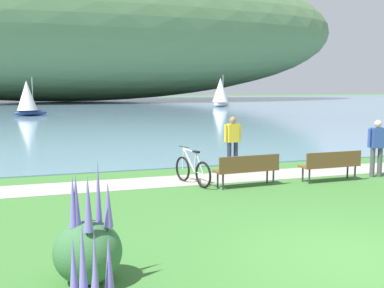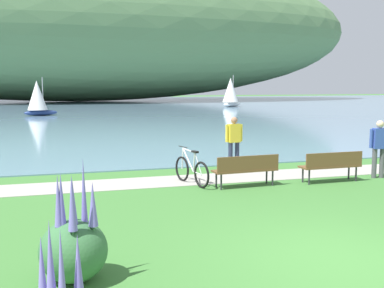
{
  "view_description": "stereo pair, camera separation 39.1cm",
  "coord_description": "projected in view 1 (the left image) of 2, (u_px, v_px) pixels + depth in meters",
  "views": [
    {
      "loc": [
        -4.64,
        -6.11,
        2.78
      ],
      "look_at": [
        -0.44,
        7.03,
        1.0
      ],
      "focal_mm": 43.88,
      "sensor_mm": 36.0,
      "label": 1
    },
    {
      "loc": [
        -4.26,
        -6.22,
        2.78
      ],
      "look_at": [
        -0.44,
        7.03,
        1.0
      ],
      "focal_mm": 43.88,
      "sensor_mm": 36.0,
      "label": 2
    }
  ],
  "objects": [
    {
      "name": "shoreline_path",
      "position": [
        210.0,
        179.0,
        13.78
      ],
      "size": [
        60.0,
        1.5,
        0.01
      ],
      "primitive_type": "cube",
      "color": "#A39E93",
      "rests_on": "ground"
    },
    {
      "name": "person_at_shoreline",
      "position": [
        233.0,
        139.0,
        15.31
      ],
      "size": [
        0.61,
        0.26,
        1.71
      ],
      "color": "#282D47",
      "rests_on": "ground"
    },
    {
      "name": "sailboat_toward_hillside",
      "position": [
        27.0,
        98.0,
        39.73
      ],
      "size": [
        2.9,
        2.0,
        3.28
      ],
      "color": "navy",
      "rests_on": "bay_water"
    },
    {
      "name": "ground_plane",
      "position": [
        351.0,
        258.0,
        7.53
      ],
      "size": [
        200.0,
        200.0,
        0.0
      ],
      "primitive_type": "plane",
      "color": "#3D7533"
    },
    {
      "name": "bicycle_leaning_near_bench",
      "position": [
        193.0,
        170.0,
        12.97
      ],
      "size": [
        0.51,
        1.73,
        1.01
      ],
      "color": "black",
      "rests_on": "ground"
    },
    {
      "name": "sailboat_mid_bay",
      "position": [
        221.0,
        92.0,
        55.4
      ],
      "size": [
        3.11,
        2.75,
        3.72
      ],
      "color": "white",
      "rests_on": "bay_water"
    },
    {
      "name": "echium_bush_mid_cluster",
      "position": [
        88.0,
        248.0,
        6.54
      ],
      "size": [
        0.96,
        0.96,
        1.76
      ],
      "color": "#386B3D",
      "rests_on": "ground"
    },
    {
      "name": "person_on_the_grass",
      "position": [
        377.0,
        144.0,
        13.97
      ],
      "size": [
        0.61,
        0.27,
        1.71
      ],
      "color": "#4C4C51",
      "rests_on": "ground"
    },
    {
      "name": "park_bench_near_camera",
      "position": [
        247.0,
        168.0,
        12.66
      ],
      "size": [
        1.83,
        0.59,
        0.88
      ],
      "color": "brown",
      "rests_on": "ground"
    },
    {
      "name": "park_bench_further_along",
      "position": [
        331.0,
        164.0,
        13.34
      ],
      "size": [
        1.81,
        0.53,
        0.88
      ],
      "color": "brown",
      "rests_on": "ground"
    },
    {
      "name": "bay_water",
      "position": [
        85.0,
        108.0,
        53.37
      ],
      "size": [
        180.0,
        80.0,
        0.04
      ],
      "primitive_type": "cube",
      "color": "#6B8EA8",
      "rests_on": "ground"
    },
    {
      "name": "distant_hillside",
      "position": [
        64.0,
        25.0,
        70.6
      ],
      "size": [
        90.83,
        28.0,
        23.0
      ],
      "primitive_type": "ellipsoid",
      "color": "#567A4C",
      "rests_on": "bay_water"
    }
  ]
}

